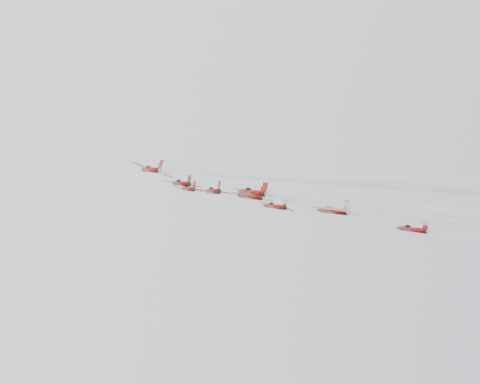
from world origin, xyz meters
name	(u,v)px	position (x,y,z in m)	size (l,w,h in m)	color
jet_lead	(188,189)	(-3.61, 25.79, 166.96)	(9.48, 12.18, 7.55)	#A01E0F
jet_row2_left	(181,183)	(-11.29, 9.09, 157.47)	(9.49, 12.19, 7.56)	maroon
jet_row2_center	(213,191)	(-3.07, 10.33, 158.18)	(10.41, 13.38, 8.29)	#9D1F0F
jet_row2_right	(275,206)	(15.24, 14.48, 160.53)	(9.93, 12.76, 7.91)	#B01910
jet_center	(379,208)	(0.05, -45.47, 126.38)	(10.06, 95.49, 55.06)	#A0120F
jet_rear_farleft	(229,169)	(-24.70, -48.20, 124.83)	(8.44, 80.18, 46.23)	#A6210F
jet_rear_left	(385,202)	(-5.67, -53.99, 121.53)	(9.06, 86.08, 49.63)	#AB1610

